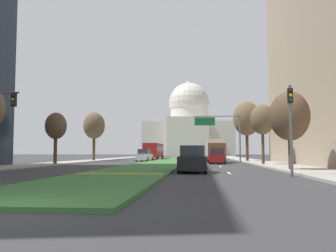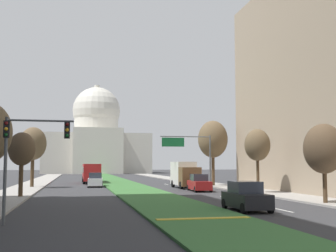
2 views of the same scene
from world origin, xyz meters
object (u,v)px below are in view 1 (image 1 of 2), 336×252
object	(u,v)px
sedan_midblock	(218,157)
box_truck_delivery	(216,150)
street_tree_right_mid	(262,120)
overhead_guide_sign	(222,128)
sedan_distant	(144,156)
capitol_building	(189,129)
city_bus	(154,150)
street_tree_left_mid	(56,127)
traffic_light_near_right	(291,118)
sedan_lead_stopped	(193,160)
street_tree_right_near	(290,116)
street_tree_right_far	(247,119)
street_tree_left_far	(94,126)

from	to	relation	value
sedan_midblock	box_truck_delivery	bearing A→B (deg)	89.34
street_tree_right_mid	sedan_midblock	distance (m)	7.91
street_tree_right_mid	sedan_midblock	xyz separation A→B (m)	(-4.46, 5.24, -3.89)
overhead_guide_sign	box_truck_delivery	bearing A→B (deg)	-179.40
overhead_guide_sign	box_truck_delivery	size ratio (longest dim) A/B	1.02
sedan_midblock	sedan_distant	size ratio (longest dim) A/B	1.09
capitol_building	city_bus	distance (m)	77.12
street_tree_left_mid	box_truck_delivery	world-z (taller)	street_tree_left_mid
box_truck_delivery	sedan_midblock	bearing A→B (deg)	-90.66
street_tree_left_mid	box_truck_delivery	distance (m)	21.62
capitol_building	traffic_light_near_right	bearing A→B (deg)	-85.46
sedan_lead_stopped	box_truck_delivery	distance (m)	25.73
capitol_building	sedan_midblock	distance (m)	100.49
street_tree_right_mid	sedan_midblock	world-z (taller)	street_tree_right_mid
traffic_light_near_right	sedan_distant	size ratio (longest dim) A/B	1.18
street_tree_left_mid	city_bus	size ratio (longest dim) A/B	0.51
capitol_building	box_truck_delivery	bearing A→B (deg)	-85.92
street_tree_right_near	street_tree_right_far	bearing A→B (deg)	89.74
sedan_lead_stopped	street_tree_right_near	bearing A→B (deg)	18.98
street_tree_right_near	sedan_lead_stopped	xyz separation A→B (m)	(-7.04, -2.42, -3.16)
street_tree_right_near	city_bus	world-z (taller)	street_tree_right_near
sedan_midblock	street_tree_left_mid	bearing A→B (deg)	-161.87
street_tree_right_near	sedan_distant	xyz separation A→B (m)	(-15.05, 27.84, -3.15)
street_tree_right_mid	box_truck_delivery	xyz separation A→B (m)	(-4.39, 11.69, -3.07)
city_bus	sedan_lead_stopped	bearing A→B (deg)	-79.13
overhead_guide_sign	street_tree_right_near	size ratio (longest dim) A/B	1.11
street_tree_left_mid	sedan_lead_stopped	world-z (taller)	street_tree_left_mid
street_tree_left_far	traffic_light_near_right	bearing A→B (deg)	-57.45
street_tree_right_near	sedan_lead_stopped	distance (m)	8.08
capitol_building	city_bus	xyz separation A→B (m)	(-4.07, -76.51, -8.73)
traffic_light_near_right	overhead_guide_sign	world-z (taller)	overhead_guide_sign
street_tree_left_far	city_bus	size ratio (longest dim) A/B	0.68
traffic_light_near_right	street_tree_left_far	distance (m)	39.81
traffic_light_near_right	street_tree_right_mid	bearing A→B (deg)	85.69
street_tree_right_far	box_truck_delivery	size ratio (longest dim) A/B	1.35
overhead_guide_sign	sedan_midblock	distance (m)	7.56
overhead_guide_sign	capitol_building	bearing A→B (deg)	94.59
sedan_midblock	sedan_distant	distance (m)	15.32
capitol_building	street_tree_right_mid	distance (m)	105.79
sedan_lead_stopped	city_bus	distance (m)	43.22
street_tree_right_far	traffic_light_near_right	bearing A→B (deg)	-92.67
street_tree_left_far	sedan_midblock	xyz separation A→B (m)	(18.25, -10.70, -4.54)
sedan_lead_stopped	sedan_distant	distance (m)	31.30
street_tree_right_mid	box_truck_delivery	world-z (taller)	street_tree_right_mid
sedan_midblock	overhead_guide_sign	bearing A→B (deg)	82.10
street_tree_right_near	box_truck_delivery	bearing A→B (deg)	100.86
street_tree_right_far	box_truck_delivery	bearing A→B (deg)	-147.74
street_tree_right_near	sedan_distant	bearing A→B (deg)	118.39
traffic_light_near_right	street_tree_right_mid	distance (m)	17.68
street_tree_right_mid	street_tree_right_far	size ratio (longest dim) A/B	0.74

